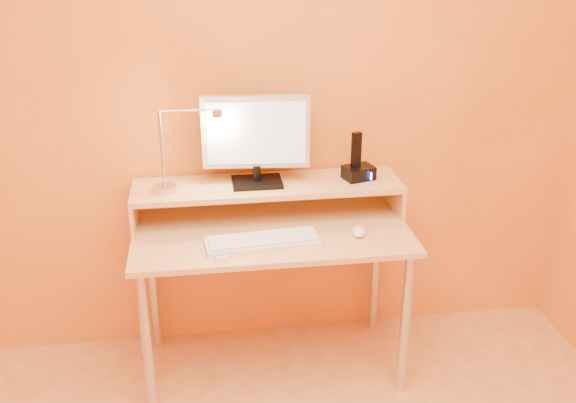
{
  "coord_description": "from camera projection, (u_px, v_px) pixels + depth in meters",
  "views": [
    {
      "loc": [
        -0.29,
        -1.37,
        1.96
      ],
      "look_at": [
        0.06,
        1.13,
        0.87
      ],
      "focal_mm": 40.78,
      "sensor_mm": 36.0,
      "label": 1
    }
  ],
  "objects": [
    {
      "name": "phone_led",
      "position": [
        371.0,
        176.0,
        2.91
      ],
      "size": [
        0.01,
        0.0,
        0.04
      ],
      "primitive_type": "cube",
      "color": "#3082FF",
      "rests_on": "phone_dock"
    },
    {
      "name": "lamp_arm",
      "position": [
        188.0,
        111.0,
        2.7
      ],
      "size": [
        0.24,
        0.01,
        0.01
      ],
      "primitive_type": "cylinder",
      "rotation": [
        0.0,
        1.57,
        0.0
      ],
      "color": "silver",
      "rests_on": "lamp_post"
    },
    {
      "name": "lamp_post",
      "position": [
        162.0,
        150.0,
        2.75
      ],
      "size": [
        0.01,
        0.01,
        0.33
      ],
      "primitive_type": "cylinder",
      "color": "silver",
      "rests_on": "lamp_base"
    },
    {
      "name": "shelf_riser_right",
      "position": [
        394.0,
        195.0,
        3.03
      ],
      "size": [
        0.02,
        0.3,
        0.14
      ],
      "primitive_type": "cube",
      "color": "#E5AE79",
      "rests_on": "desk_lower"
    },
    {
      "name": "desk_leg_br",
      "position": [
        375.0,
        269.0,
        3.29
      ],
      "size": [
        0.04,
        0.04,
        0.69
      ],
      "primitive_type": "cylinder",
      "color": "silver",
      "rests_on": "floor"
    },
    {
      "name": "lamp_base",
      "position": [
        165.0,
        189.0,
        2.82
      ],
      "size": [
        0.1,
        0.1,
        0.02
      ],
      "primitive_type": "cylinder",
      "color": "silver",
      "rests_on": "desk_shelf"
    },
    {
      "name": "desk_leg_bl",
      "position": [
        153.0,
        284.0,
        3.14
      ],
      "size": [
        0.04,
        0.04,
        0.69
      ],
      "primitive_type": "cylinder",
      "color": "silver",
      "rests_on": "floor"
    },
    {
      "name": "lamp_head",
      "position": [
        217.0,
        113.0,
        2.73
      ],
      "size": [
        0.04,
        0.04,
        0.03
      ],
      "primitive_type": "cylinder",
      "color": "silver",
      "rests_on": "lamp_arm"
    },
    {
      "name": "desk_lower",
      "position": [
        272.0,
        233.0,
        2.85
      ],
      "size": [
        1.2,
        0.6,
        0.02
      ],
      "primitive_type": "cube",
      "color": "#E5AE79",
      "rests_on": "floor"
    },
    {
      "name": "monitor_neck",
      "position": [
        257.0,
        173.0,
        2.89
      ],
      "size": [
        0.04,
        0.04,
        0.07
      ],
      "primitive_type": "cylinder",
      "color": "black",
      "rests_on": "monitor_foot"
    },
    {
      "name": "phone_dock",
      "position": [
        359.0,
        173.0,
        2.96
      ],
      "size": [
        0.15,
        0.13,
        0.06
      ],
      "primitive_type": "cube",
      "rotation": [
        0.0,
        0.0,
        0.29
      ],
      "color": "black",
      "rests_on": "desk_shelf"
    },
    {
      "name": "mouse",
      "position": [
        359.0,
        231.0,
        2.79
      ],
      "size": [
        0.08,
        0.11,
        0.03
      ],
      "primitive_type": "ellipsoid",
      "rotation": [
        0.0,
        0.0,
        -0.26
      ],
      "color": "white",
      "rests_on": "desk_lower"
    },
    {
      "name": "remote_control",
      "position": [
        217.0,
        249.0,
        2.65
      ],
      "size": [
        0.09,
        0.19,
        0.02
      ],
      "primitive_type": "cube",
      "rotation": [
        0.0,
        0.0,
        0.23
      ],
      "color": "white",
      "rests_on": "desk_lower"
    },
    {
      "name": "keyboard",
      "position": [
        263.0,
        242.0,
        2.71
      ],
      "size": [
        0.48,
        0.19,
        0.02
      ],
      "primitive_type": "cube",
      "rotation": [
        0.0,
        0.0,
        0.09
      ],
      "color": "white",
      "rests_on": "desk_lower"
    },
    {
      "name": "monitor_foot",
      "position": [
        257.0,
        182.0,
        2.9
      ],
      "size": [
        0.22,
        0.16,
        0.02
      ],
      "primitive_type": "cube",
      "color": "black",
      "rests_on": "desk_shelf"
    },
    {
      "name": "monitor_panel",
      "position": [
        256.0,
        132.0,
        2.82
      ],
      "size": [
        0.47,
        0.08,
        0.32
      ],
      "primitive_type": "cube",
      "rotation": [
        0.0,
        0.0,
        -0.09
      ],
      "color": "silver",
      "rests_on": "monitor_neck"
    },
    {
      "name": "wall_back",
      "position": [
        262.0,
        93.0,
        2.92
      ],
      "size": [
        3.0,
        0.04,
        2.5
      ],
      "primitive_type": "cube",
      "color": "#F9993C",
      "rests_on": "floor"
    },
    {
      "name": "desk_leg_fr",
      "position": [
        405.0,
        325.0,
        2.83
      ],
      "size": [
        0.04,
        0.04,
        0.69
      ],
      "primitive_type": "cylinder",
      "color": "silver",
      "rests_on": "floor"
    },
    {
      "name": "monitor_back",
      "position": [
        255.0,
        130.0,
        2.84
      ],
      "size": [
        0.42,
        0.05,
        0.27
      ],
      "primitive_type": "cube",
      "rotation": [
        0.0,
        0.0,
        -0.09
      ],
      "color": "black",
      "rests_on": "monitor_panel"
    },
    {
      "name": "phone_handset",
      "position": [
        356.0,
        150.0,
        2.91
      ],
      "size": [
        0.05,
        0.04,
        0.16
      ],
      "primitive_type": "cube",
      "rotation": [
        0.0,
        0.0,
        0.29
      ],
      "color": "black",
      "rests_on": "phone_dock"
    },
    {
      "name": "monitor_screen",
      "position": [
        256.0,
        133.0,
        2.81
      ],
      "size": [
        0.42,
        0.04,
        0.28
      ],
      "primitive_type": "cube",
      "rotation": [
        0.0,
        0.0,
        -0.09
      ],
      "color": "silver",
      "rests_on": "monitor_panel"
    },
    {
      "name": "desk_shelf",
      "position": [
        268.0,
        186.0,
        2.92
      ],
      "size": [
        1.2,
        0.3,
        0.02
      ],
      "primitive_type": "cube",
      "color": "#E5AE79",
      "rests_on": "desk_lower"
    },
    {
      "name": "desk_leg_fl",
      "position": [
        147.0,
        346.0,
        2.69
      ],
      "size": [
        0.04,
        0.04,
        0.69
      ],
      "primitive_type": "cylinder",
      "color": "silver",
      "rests_on": "floor"
    },
    {
      "name": "shelf_riser_left",
      "position": [
        134.0,
        210.0,
        2.87
      ],
      "size": [
        0.02,
        0.3,
        0.14
      ],
      "primitive_type": "cube",
      "color": "#E5AE79",
      "rests_on": "desk_lower"
    },
    {
      "name": "lamp_bulb",
      "position": [
        218.0,
        117.0,
        2.73
      ],
      "size": [
        0.03,
        0.03,
        0.0
      ],
      "primitive_type": "cylinder",
      "color": "#FFEAC6",
      "rests_on": "lamp_head"
    }
  ]
}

